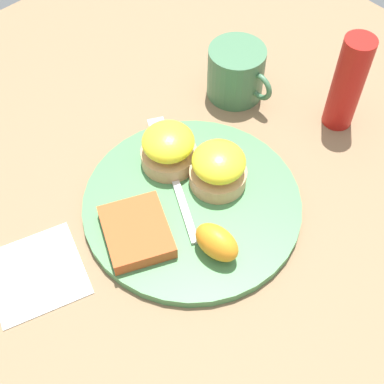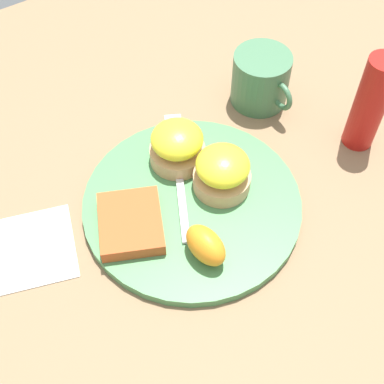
# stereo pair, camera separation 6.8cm
# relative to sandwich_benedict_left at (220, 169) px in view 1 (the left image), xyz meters

# --- Properties ---
(ground_plane) EXTENTS (1.10, 1.10, 0.00)m
(ground_plane) POSITION_rel_sandwich_benedict_left_xyz_m (-0.00, -0.05, -0.04)
(ground_plane) COLOR #846647
(plate) EXTENTS (0.29, 0.29, 0.01)m
(plate) POSITION_rel_sandwich_benedict_left_xyz_m (-0.00, -0.05, -0.04)
(plate) COLOR #47844C
(plate) RESTS_ON ground_plane
(sandwich_benedict_left) EXTENTS (0.08, 0.08, 0.06)m
(sandwich_benedict_left) POSITION_rel_sandwich_benedict_left_xyz_m (0.00, 0.00, 0.00)
(sandwich_benedict_left) COLOR tan
(sandwich_benedict_left) RESTS_ON plate
(sandwich_benedict_right) EXTENTS (0.08, 0.08, 0.06)m
(sandwich_benedict_right) POSITION_rel_sandwich_benedict_left_xyz_m (-0.07, -0.03, 0.00)
(sandwich_benedict_right) COLOR tan
(sandwich_benedict_right) RESTS_ON plate
(hashbrown_patty) EXTENTS (0.12, 0.11, 0.02)m
(hashbrown_patty) POSITION_rel_sandwich_benedict_left_xyz_m (-0.01, -0.13, -0.02)
(hashbrown_patty) COLOR #BC4F25
(hashbrown_patty) RESTS_ON plate
(orange_wedge) EXTENTS (0.06, 0.04, 0.04)m
(orange_wedge) POSITION_rel_sandwich_benedict_left_xyz_m (0.07, -0.08, -0.01)
(orange_wedge) COLOR orange
(orange_wedge) RESTS_ON plate
(fork) EXTENTS (0.20, 0.12, 0.00)m
(fork) POSITION_rel_sandwich_benedict_left_xyz_m (-0.06, -0.03, -0.03)
(fork) COLOR silver
(fork) RESTS_ON plate
(cup) EXTENTS (0.11, 0.09, 0.08)m
(cup) POSITION_rel_sandwich_benedict_left_xyz_m (-0.12, 0.15, -0.00)
(cup) COLOR #42704C
(cup) RESTS_ON ground_plane
(napkin) EXTENTS (0.14, 0.14, 0.00)m
(napkin) POSITION_rel_sandwich_benedict_left_xyz_m (-0.06, -0.25, -0.04)
(napkin) COLOR white
(napkin) RESTS_ON ground_plane
(condiment_bottle) EXTENTS (0.04, 0.04, 0.15)m
(condiment_bottle) POSITION_rel_sandwich_benedict_left_xyz_m (0.03, 0.22, 0.03)
(condiment_bottle) COLOR #B21914
(condiment_bottle) RESTS_ON ground_plane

